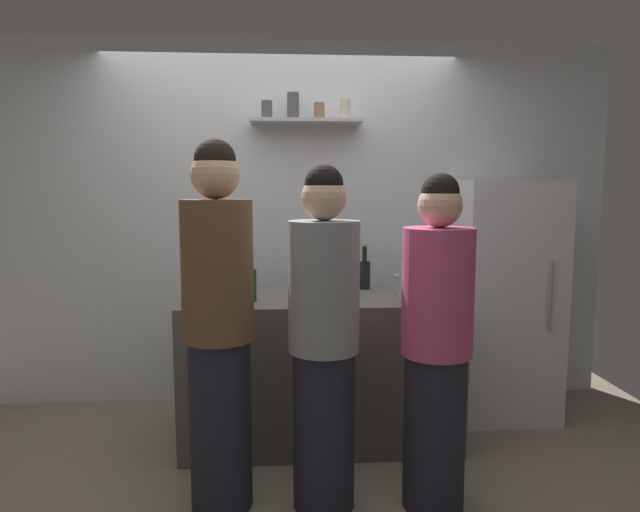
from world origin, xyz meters
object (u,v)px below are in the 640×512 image
(person_pink_top, at_px, (436,347))
(wine_bottle_green_glass, at_px, (250,283))
(baking_pan, at_px, (328,290))
(person_brown_jacket, at_px, (219,328))
(utensil_holder, at_px, (403,284))
(wine_bottle_pale_glass, at_px, (406,280))
(water_bottle_plastic, at_px, (198,286))
(wine_bottle_amber_glass, at_px, (425,280))
(wine_bottle_dark_glass, at_px, (364,273))
(person_grey_hoodie, at_px, (324,342))
(refrigerator, at_px, (501,298))

(person_pink_top, bearing_deg, wine_bottle_green_glass, -24.86)
(baking_pan, bearing_deg, person_brown_jacket, -126.73)
(utensil_holder, height_order, wine_bottle_green_glass, wine_bottle_green_glass)
(person_pink_top, bearing_deg, wine_bottle_pale_glass, -77.86)
(wine_bottle_pale_glass, relative_size, water_bottle_plastic, 1.49)
(utensil_holder, xyz_separation_m, wine_bottle_pale_glass, (-0.03, -0.23, 0.06))
(utensil_holder, xyz_separation_m, wine_bottle_amber_glass, (0.11, -0.13, 0.05))
(wine_bottle_dark_glass, bearing_deg, wine_bottle_amber_glass, -41.54)
(wine_bottle_pale_glass, bearing_deg, baking_pan, 154.09)
(wine_bottle_pale_glass, distance_m, person_brown_jacket, 1.19)
(baking_pan, xyz_separation_m, wine_bottle_amber_glass, (0.59, -0.11, 0.08))
(person_grey_hoodie, distance_m, person_brown_jacket, 0.51)
(refrigerator, height_order, water_bottle_plastic, refrigerator)
(baking_pan, relative_size, wine_bottle_pale_glass, 1.06)
(wine_bottle_amber_glass, relative_size, person_grey_hoodie, 0.17)
(person_grey_hoodie, xyz_separation_m, person_brown_jacket, (-0.50, 0.03, 0.07))
(wine_bottle_dark_glass, bearing_deg, person_brown_jacket, -131.19)
(baking_pan, height_order, wine_bottle_pale_glass, wine_bottle_pale_glass)
(refrigerator, distance_m, person_grey_hoodie, 1.71)
(water_bottle_plastic, relative_size, person_grey_hoodie, 0.13)
(baking_pan, distance_m, wine_bottle_green_glass, 0.51)
(person_grey_hoodie, bearing_deg, person_brown_jacket, 122.15)
(baking_pan, bearing_deg, utensil_holder, 1.75)
(utensil_holder, relative_size, person_grey_hoodie, 0.12)
(refrigerator, xyz_separation_m, person_grey_hoodie, (-1.31, -1.10, 0.02))
(utensil_holder, relative_size, person_pink_top, 0.13)
(baking_pan, bearing_deg, wine_bottle_green_glass, -158.90)
(wine_bottle_green_glass, bearing_deg, refrigerator, 15.29)
(wine_bottle_dark_glass, height_order, person_pink_top, person_pink_top)
(wine_bottle_pale_glass, height_order, person_grey_hoodie, person_grey_hoodie)
(wine_bottle_pale_glass, distance_m, water_bottle_plastic, 1.22)
(person_brown_jacket, bearing_deg, wine_bottle_green_glass, 138.52)
(refrigerator, bearing_deg, person_grey_hoodie, -139.93)
(utensil_holder, bearing_deg, refrigerator, 19.78)
(refrigerator, height_order, person_pink_top, person_pink_top)
(wine_bottle_pale_glass, relative_size, person_pink_top, 0.20)
(utensil_holder, relative_size, wine_bottle_dark_glass, 0.70)
(wine_bottle_amber_glass, distance_m, person_pink_top, 0.78)
(wine_bottle_pale_glass, distance_m, wine_bottle_amber_glass, 0.18)
(utensil_holder, distance_m, person_pink_top, 0.88)
(wine_bottle_dark_glass, bearing_deg, refrigerator, 6.12)
(wine_bottle_dark_glass, relative_size, person_pink_top, 0.18)
(refrigerator, height_order, baking_pan, refrigerator)
(wine_bottle_amber_glass, bearing_deg, person_grey_hoodie, -133.60)
(person_brown_jacket, distance_m, person_pink_top, 1.05)
(wine_bottle_pale_glass, height_order, wine_bottle_dark_glass, wine_bottle_pale_glass)
(water_bottle_plastic, xyz_separation_m, person_brown_jacket, (0.18, -0.59, -0.10))
(wine_bottle_green_glass, bearing_deg, wine_bottle_dark_glass, 26.34)
(person_brown_jacket, height_order, person_pink_top, person_brown_jacket)
(wine_bottle_pale_glass, xyz_separation_m, wine_bottle_amber_glass, (0.14, 0.10, -0.02))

